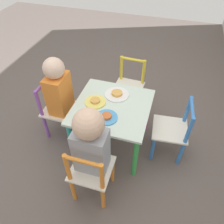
# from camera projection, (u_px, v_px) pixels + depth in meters

# --- Properties ---
(ground_plane) EXTENTS (6.00, 6.00, 0.00)m
(ground_plane) POSITION_uv_depth(u_px,v_px,m) (112.00, 142.00, 1.90)
(ground_plane) COLOR #5B514C
(kids_table) EXTENTS (0.56, 0.56, 0.42)m
(kids_table) POSITION_uv_depth(u_px,v_px,m) (112.00, 112.00, 1.65)
(kids_table) COLOR silver
(kids_table) RESTS_ON ground_plane
(chair_purple) EXTENTS (0.26, 0.26, 0.51)m
(chair_purple) POSITION_uv_depth(u_px,v_px,m) (58.00, 110.00, 1.83)
(chair_purple) COLOR silver
(chair_purple) RESTS_ON ground_plane
(chair_orange) EXTENTS (0.26, 0.26, 0.51)m
(chair_orange) POSITION_uv_depth(u_px,v_px,m) (91.00, 173.00, 1.40)
(chair_orange) COLOR silver
(chair_orange) RESTS_ON ground_plane
(chair_yellow) EXTENTS (0.27, 0.27, 0.51)m
(chair_yellow) POSITION_uv_depth(u_px,v_px,m) (129.00, 88.00, 2.05)
(chair_yellow) COLOR silver
(chair_yellow) RESTS_ON ground_plane
(chair_blue) EXTENTS (0.28, 0.28, 0.51)m
(chair_blue) POSITION_uv_depth(u_px,v_px,m) (173.00, 131.00, 1.66)
(chair_blue) COLOR silver
(chair_blue) RESTS_ON ground_plane
(child_front) EXTENTS (0.20, 0.21, 0.74)m
(child_front) POSITION_uv_depth(u_px,v_px,m) (61.00, 94.00, 1.68)
(child_front) COLOR #38383D
(child_front) RESTS_ON ground_plane
(child_right) EXTENTS (0.22, 0.20, 0.75)m
(child_right) POSITION_uv_depth(u_px,v_px,m) (92.00, 146.00, 1.30)
(child_right) COLOR #4C608E
(child_right) RESTS_ON ground_plane
(plate_front) EXTENTS (0.16, 0.16, 0.03)m
(plate_front) POSITION_uv_depth(u_px,v_px,m) (95.00, 102.00, 1.63)
(plate_front) COLOR #EADB66
(plate_front) RESTS_ON kids_table
(plate_right) EXTENTS (0.16, 0.16, 0.03)m
(plate_right) POSITION_uv_depth(u_px,v_px,m) (107.00, 117.00, 1.51)
(plate_right) COLOR #4C9EE0
(plate_right) RESTS_ON kids_table
(plate_left) EXTENTS (0.19, 0.19, 0.03)m
(plate_left) POSITION_uv_depth(u_px,v_px,m) (117.00, 94.00, 1.69)
(plate_left) COLOR white
(plate_left) RESTS_ON kids_table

